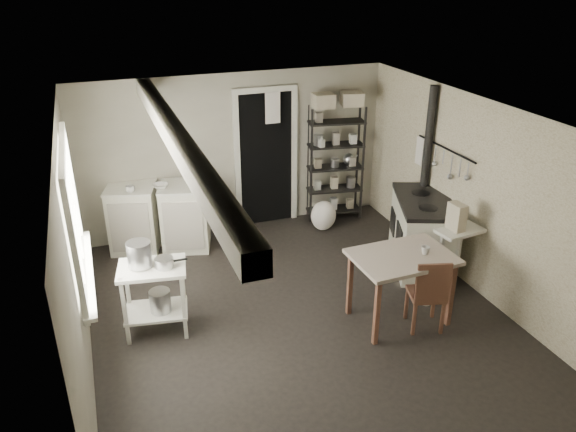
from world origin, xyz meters
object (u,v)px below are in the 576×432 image
object	(u,v)px
work_table	(400,290)
shelf_rack	(335,159)
prep_table	(155,299)
base_cabinets	(160,217)
stockpot	(139,254)
stove	(422,235)
flour_sack	(323,215)
chair	(427,288)

from	to	relation	value
work_table	shelf_rack	bearing A→B (deg)	80.53
prep_table	work_table	xyz separation A→B (m)	(2.57, -0.71, -0.02)
base_cabinets	stockpot	bearing A→B (deg)	-87.15
stove	work_table	xyz separation A→B (m)	(-0.89, -0.98, -0.06)
flour_sack	stove	bearing A→B (deg)	-61.55
stove	work_table	bearing A→B (deg)	-110.82
stockpot	work_table	world-z (taller)	stockpot
base_cabinets	shelf_rack	distance (m)	2.74
shelf_rack	stove	distance (m)	1.93
base_cabinets	work_table	size ratio (longest dim) A/B	1.31
stove	stockpot	bearing A→B (deg)	-154.86
base_cabinets	work_table	distance (m)	3.48
stove	chair	xyz separation A→B (m)	(-0.70, -1.19, 0.05)
shelf_rack	chair	world-z (taller)	shelf_rack
stockpot	work_table	distance (m)	2.83
chair	base_cabinets	bearing A→B (deg)	146.09
stockpot	base_cabinets	xyz separation A→B (m)	(0.44, 1.91, -0.48)
stockpot	flour_sack	bearing A→B (deg)	30.47
prep_table	base_cabinets	xyz separation A→B (m)	(0.34, 1.96, 0.06)
work_table	stockpot	bearing A→B (deg)	164.17
base_cabinets	shelf_rack	world-z (taller)	shelf_rack
stove	base_cabinets	bearing A→B (deg)	173.12
stockpot	chair	xyz separation A→B (m)	(2.87, -0.97, -0.45)
base_cabinets	work_table	bearing A→B (deg)	-34.29
prep_table	shelf_rack	size ratio (longest dim) A/B	0.45
chair	flour_sack	world-z (taller)	chair
shelf_rack	work_table	size ratio (longest dim) A/B	1.64
base_cabinets	flour_sack	size ratio (longest dim) A/B	3.07
shelf_rack	chair	xyz separation A→B (m)	(-0.27, -3.01, -0.46)
prep_table	flour_sack	bearing A→B (deg)	32.09
prep_table	work_table	distance (m)	2.66
stockpot	chair	world-z (taller)	stockpot
prep_table	flour_sack	size ratio (longest dim) A/B	1.74
stove	shelf_rack	bearing A→B (deg)	124.83
prep_table	shelf_rack	world-z (taller)	shelf_rack
stockpot	base_cabinets	world-z (taller)	stockpot
base_cabinets	flour_sack	world-z (taller)	base_cabinets
prep_table	stockpot	xyz separation A→B (m)	(-0.10, 0.04, 0.54)
stockpot	shelf_rack	xyz separation A→B (m)	(3.13, 2.04, 0.01)
stove	work_table	size ratio (longest dim) A/B	1.11
stockpot	chair	size ratio (longest dim) A/B	0.31
stove	flour_sack	xyz separation A→B (m)	(-0.77, 1.42, -0.20)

